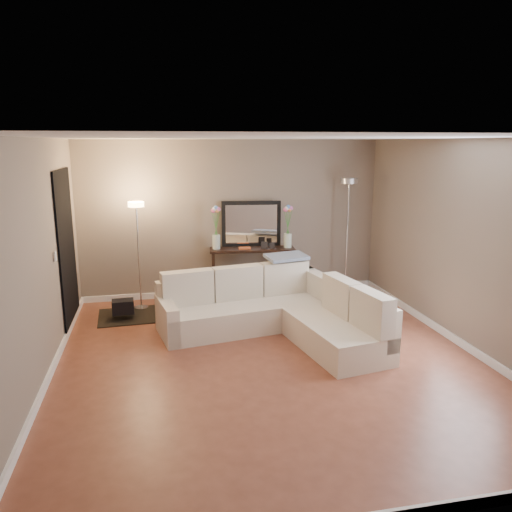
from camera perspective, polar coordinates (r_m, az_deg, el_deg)
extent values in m
cube|color=brown|center=(6.12, 1.54, -11.80)|extent=(5.00, 5.50, 0.01)
cube|color=white|center=(5.57, 1.71, 13.44)|extent=(5.00, 5.50, 0.01)
cube|color=gray|center=(8.37, -2.72, 4.25)|extent=(5.00, 0.02, 2.60)
cube|color=gray|center=(3.20, 13.20, -10.40)|extent=(5.00, 0.02, 2.60)
cube|color=gray|center=(5.69, -23.81, -0.92)|extent=(0.02, 5.50, 2.60)
cube|color=gray|center=(6.73, 22.93, 1.14)|extent=(0.02, 5.50, 2.60)
cube|color=white|center=(8.62, -2.60, -4.02)|extent=(5.00, 0.03, 0.10)
cube|color=white|center=(6.08, -22.50, -12.43)|extent=(0.03, 5.50, 0.10)
cube|color=white|center=(7.05, 21.87, -8.86)|extent=(0.03, 5.50, 0.10)
cube|color=black|center=(7.36, -20.78, 0.66)|extent=(0.02, 1.20, 2.20)
cube|color=white|center=(6.52, -21.97, -0.02)|extent=(0.02, 0.08, 0.12)
cube|color=beige|center=(7.05, -1.14, -6.74)|extent=(2.48, 1.23, 0.37)
cube|color=beige|center=(7.26, -2.04, -4.05)|extent=(2.37, 0.60, 0.51)
cube|color=beige|center=(6.74, -10.12, -7.23)|extent=(0.31, 0.84, 0.51)
cube|color=beige|center=(6.41, 9.16, -8.97)|extent=(1.07, 1.58, 0.37)
cube|color=beige|center=(6.81, 9.78, -5.38)|extent=(0.58, 2.28, 0.51)
cube|color=beige|center=(6.90, -7.86, -3.63)|extent=(0.74, 0.32, 0.48)
cube|color=beige|center=(7.11, -2.12, -3.04)|extent=(0.74, 0.32, 0.48)
cube|color=beige|center=(7.37, 3.24, -2.46)|extent=(0.74, 0.32, 0.48)
cube|color=beige|center=(6.60, 9.71, -4.48)|extent=(0.31, 0.68, 0.48)
cube|color=beige|center=(6.05, 13.10, -6.22)|extent=(0.31, 0.68, 0.48)
cube|color=gray|center=(7.33, 3.51, -0.08)|extent=(0.67, 0.48, 0.08)
cube|color=black|center=(8.18, -0.44, 0.75)|extent=(1.42, 0.52, 0.04)
cube|color=black|center=(8.11, -4.86, -2.52)|extent=(0.05, 0.05, 0.81)
cube|color=black|center=(8.40, -4.89, -1.98)|extent=(0.05, 0.05, 0.81)
cube|color=black|center=(8.22, 4.11, -2.29)|extent=(0.05, 0.05, 0.81)
cube|color=black|center=(8.50, 3.78, -1.77)|extent=(0.05, 0.05, 0.81)
cube|color=black|center=(8.34, -0.43, -3.56)|extent=(1.33, 0.48, 0.03)
cube|color=#BF3333|center=(8.28, -4.38, -2.87)|extent=(0.05, 0.17, 0.20)
cube|color=#3359A5|center=(8.28, -4.08, -2.80)|extent=(0.06, 0.17, 0.22)
cube|color=gold|center=(8.28, -3.73, -2.72)|extent=(0.06, 0.17, 0.25)
cube|color=#3F7F4C|center=(8.28, -3.34, -2.85)|extent=(0.07, 0.18, 0.20)
cube|color=#994C99|center=(8.28, -2.99, -2.77)|extent=(0.05, 0.17, 0.22)
cube|color=orange|center=(8.28, -2.69, -2.69)|extent=(0.06, 0.17, 0.25)
cube|color=#262626|center=(8.29, -2.34, -2.83)|extent=(0.06, 0.17, 0.20)
cube|color=#4C99B2|center=(8.29, -1.95, -2.75)|extent=(0.07, 0.18, 0.22)
cube|color=#B2A58C|center=(8.29, -1.61, -2.67)|extent=(0.05, 0.17, 0.25)
cube|color=brown|center=(8.30, -1.30, -2.80)|extent=(0.06, 0.17, 0.20)
cube|color=navy|center=(8.30, -0.96, -2.72)|extent=(0.06, 0.17, 0.22)
cube|color=gold|center=(8.30, -0.57, -2.64)|extent=(0.07, 0.18, 0.25)
cube|color=black|center=(8.30, -0.55, 3.68)|extent=(0.98, 0.15, 0.77)
cube|color=white|center=(8.27, -0.53, 3.65)|extent=(0.85, 0.10, 0.64)
cube|color=#CF5624|center=(8.14, -1.31, 0.83)|extent=(0.20, 0.15, 0.04)
cube|color=black|center=(8.14, 0.95, 1.17)|extent=(0.11, 0.03, 0.14)
cube|color=black|center=(8.16, 1.84, 1.12)|extent=(0.09, 0.03, 0.12)
cylinder|color=silver|center=(8.14, -4.56, 1.55)|extent=(0.14, 0.14, 0.26)
cylinder|color=#38722D|center=(8.08, -4.73, 3.62)|extent=(0.10, 0.02, 0.44)
sphere|color=#E5598C|center=(8.05, -4.92, 5.19)|extent=(0.08, 0.08, 0.07)
cylinder|color=#38722D|center=(8.08, -4.67, 3.70)|extent=(0.06, 0.01, 0.47)
sphere|color=white|center=(8.05, -4.78, 5.35)|extent=(0.08, 0.08, 0.07)
cylinder|color=#38722D|center=(8.08, -4.60, 3.77)|extent=(0.01, 0.01, 0.49)
sphere|color=#598CE5|center=(8.04, -4.63, 5.50)|extent=(0.08, 0.08, 0.07)
cylinder|color=#38722D|center=(8.08, -4.53, 3.63)|extent=(0.06, 0.01, 0.45)
sphere|color=#E58C4C|center=(8.05, -4.48, 5.20)|extent=(0.08, 0.08, 0.07)
cylinder|color=#38722D|center=(8.08, -4.46, 3.70)|extent=(0.11, 0.02, 0.46)
sphere|color=#D866B2|center=(8.05, -4.33, 5.36)|extent=(0.08, 0.08, 0.07)
cylinder|color=silver|center=(8.24, 3.64, 1.70)|extent=(0.14, 0.14, 0.26)
cylinder|color=#38722D|center=(8.18, 3.54, 3.75)|extent=(0.10, 0.02, 0.44)
sphere|color=#E5598C|center=(8.14, 3.41, 5.31)|extent=(0.08, 0.08, 0.07)
cylinder|color=#38722D|center=(8.18, 3.61, 3.83)|extent=(0.06, 0.01, 0.47)
sphere|color=white|center=(8.15, 3.55, 5.46)|extent=(0.08, 0.08, 0.07)
cylinder|color=#38722D|center=(8.18, 3.67, 3.90)|extent=(0.01, 0.01, 0.49)
sphere|color=#598CE5|center=(8.15, 3.70, 5.61)|extent=(0.08, 0.08, 0.07)
cylinder|color=#38722D|center=(8.18, 3.74, 3.75)|extent=(0.06, 0.01, 0.45)
sphere|color=#E58C4C|center=(8.15, 3.84, 5.31)|extent=(0.08, 0.08, 0.07)
cylinder|color=#38722D|center=(8.18, 3.80, 3.83)|extent=(0.11, 0.02, 0.46)
sphere|color=#D866B2|center=(8.15, 3.98, 5.46)|extent=(0.08, 0.08, 0.07)
cylinder|color=silver|center=(8.08, -12.95, -5.78)|extent=(0.23, 0.23, 0.03)
cylinder|color=silver|center=(7.86, -13.24, -0.25)|extent=(0.03, 0.03, 1.60)
cylinder|color=#FFBF72|center=(7.72, -13.56, 5.77)|extent=(0.25, 0.25, 0.07)
cylinder|color=silver|center=(8.73, 10.11, -4.22)|extent=(0.32, 0.32, 0.03)
cylinder|color=silver|center=(8.50, 10.36, 1.86)|extent=(0.03, 0.03, 1.88)
cylinder|color=silver|center=(8.38, 10.63, 8.45)|extent=(0.34, 0.34, 0.09)
cube|color=black|center=(7.77, -13.53, -6.60)|extent=(1.14, 0.88, 0.01)
cube|color=black|center=(7.62, -14.96, -5.61)|extent=(0.32, 0.24, 0.20)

